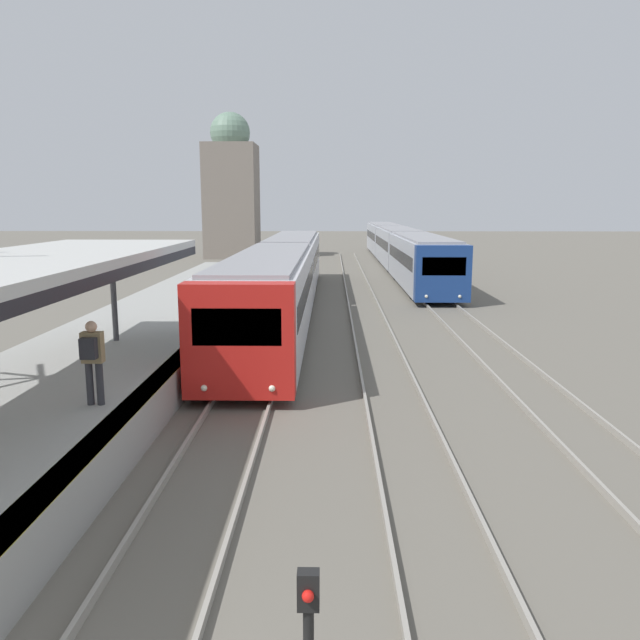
{
  "coord_description": "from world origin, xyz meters",
  "views": [
    {
      "loc": [
        2.19,
        -3.3,
        4.79
      ],
      "look_at": [
        1.88,
        13.79,
        1.66
      ],
      "focal_mm": 35.0,
      "sensor_mm": 36.0,
      "label": 1
    }
  ],
  "objects_px": {
    "train_far": "(398,245)",
    "signal_post_near": "(308,633)",
    "train_near": "(284,273)",
    "person_on_platform": "(92,356)"
  },
  "relations": [
    {
      "from": "train_far",
      "to": "signal_post_near",
      "type": "relative_size",
      "value": 25.59
    },
    {
      "from": "train_near",
      "to": "train_far",
      "type": "xyz_separation_m",
      "value": [
        7.51,
        21.41,
        -0.03
      ]
    },
    {
      "from": "person_on_platform",
      "to": "signal_post_near",
      "type": "height_order",
      "value": "person_on_platform"
    },
    {
      "from": "train_near",
      "to": "train_far",
      "type": "relative_size",
      "value": 0.71
    },
    {
      "from": "train_far",
      "to": "train_near",
      "type": "bearing_deg",
      "value": -109.34
    },
    {
      "from": "train_far",
      "to": "signal_post_near",
      "type": "bearing_deg",
      "value": -96.97
    },
    {
      "from": "person_on_platform",
      "to": "train_far",
      "type": "distance_m",
      "value": 39.78
    },
    {
      "from": "train_far",
      "to": "signal_post_near",
      "type": "xyz_separation_m",
      "value": [
        -5.52,
        -45.11,
        -0.71
      ]
    },
    {
      "from": "person_on_platform",
      "to": "train_near",
      "type": "relative_size",
      "value": 0.06
    },
    {
      "from": "person_on_platform",
      "to": "train_far",
      "type": "bearing_deg",
      "value": 75.55
    }
  ]
}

